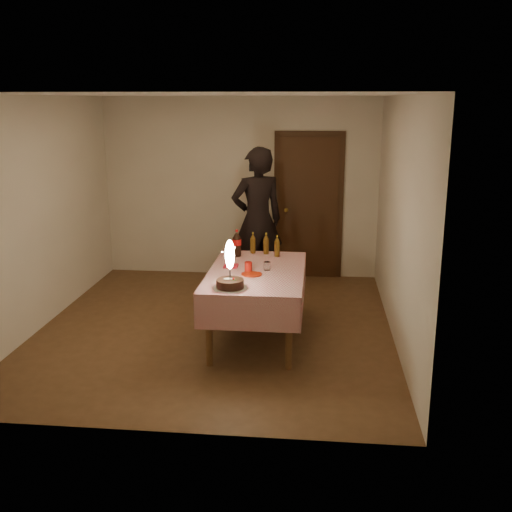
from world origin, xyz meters
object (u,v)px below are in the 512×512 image
object	(u,v)px
amber_bottle_mid	(266,244)
clear_cup	(267,266)
birthday_cake	(230,276)
red_plate	(252,274)
amber_bottle_left	(253,243)
photographer	(257,220)
dining_table	(256,280)
red_cup	(248,267)
cola_bottle	(237,243)
amber_bottle_right	(277,247)

from	to	relation	value
amber_bottle_mid	clear_cup	bearing A→B (deg)	-84.13
birthday_cake	red_plate	bearing A→B (deg)	72.17
red_plate	amber_bottle_mid	size ratio (longest dim) A/B	0.86
amber_bottle_left	photographer	size ratio (longest dim) A/B	0.13
dining_table	red_cup	bearing A→B (deg)	-165.81
red_cup	cola_bottle	world-z (taller)	cola_bottle
birthday_cake	amber_bottle_right	bearing A→B (deg)	73.75
cola_bottle	dining_table	bearing A→B (deg)	-63.73
red_plate	clear_cup	bearing A→B (deg)	52.81
clear_cup	birthday_cake	bearing A→B (deg)	-114.05
clear_cup	amber_bottle_mid	bearing A→B (deg)	95.87
dining_table	birthday_cake	bearing A→B (deg)	-106.79
amber_bottle_mid	photographer	world-z (taller)	photographer
amber_bottle_right	photographer	size ratio (longest dim) A/B	0.13
birthday_cake	red_plate	world-z (taller)	birthday_cake
red_plate	cola_bottle	bearing A→B (deg)	108.93
cola_bottle	photographer	size ratio (longest dim) A/B	0.16
photographer	dining_table	bearing A→B (deg)	-84.45
clear_cup	cola_bottle	world-z (taller)	cola_bottle
amber_bottle_left	photographer	world-z (taller)	photographer
dining_table	photographer	bearing A→B (deg)	95.55
red_plate	amber_bottle_right	size ratio (longest dim) A/B	0.86
clear_cup	dining_table	bearing A→B (deg)	-159.83
dining_table	birthday_cake	xyz separation A→B (m)	(-0.19, -0.64, 0.22)
amber_bottle_right	photographer	world-z (taller)	photographer
birthday_cake	red_plate	size ratio (longest dim) A/B	2.19
cola_bottle	amber_bottle_left	size ratio (longest dim) A/B	1.25
photographer	clear_cup	bearing A→B (deg)	-80.65
birthday_cake	amber_bottle_right	xyz separation A→B (m)	(0.37, 1.26, -0.00)
amber_bottle_right	clear_cup	bearing A→B (deg)	-96.44
birthday_cake	cola_bottle	size ratio (longest dim) A/B	1.52
red_plate	amber_bottle_left	size ratio (longest dim) A/B	0.86
amber_bottle_left	amber_bottle_right	size ratio (longest dim) A/B	1.00
amber_bottle_right	birthday_cake	bearing A→B (deg)	-106.25
amber_bottle_left	amber_bottle_mid	distance (m)	0.16
cola_bottle	red_cup	bearing A→B (deg)	-71.40
clear_cup	amber_bottle_mid	size ratio (longest dim) A/B	0.35
clear_cup	amber_bottle_right	world-z (taller)	amber_bottle_right
dining_table	clear_cup	size ratio (longest dim) A/B	19.11
clear_cup	amber_bottle_right	size ratio (longest dim) A/B	0.35
red_plate	cola_bottle	size ratio (longest dim) A/B	0.69
red_cup	amber_bottle_mid	xyz separation A→B (m)	(0.12, 0.76, 0.07)
red_plate	red_cup	xyz separation A→B (m)	(-0.05, 0.13, 0.05)
dining_table	amber_bottle_left	distance (m)	0.80
dining_table	amber_bottle_left	xyz separation A→B (m)	(-0.12, 0.76, 0.22)
birthday_cake	amber_bottle_mid	xyz separation A→B (m)	(0.23, 1.38, -0.00)
amber_bottle_right	amber_bottle_mid	distance (m)	0.18
cola_bottle	amber_bottle_right	world-z (taller)	cola_bottle
birthday_cake	red_plate	xyz separation A→B (m)	(0.16, 0.48, -0.12)
cola_bottle	amber_bottle_mid	xyz separation A→B (m)	(0.33, 0.15, -0.03)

